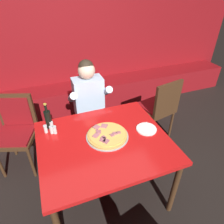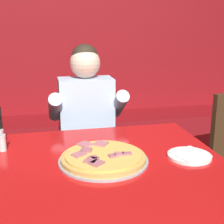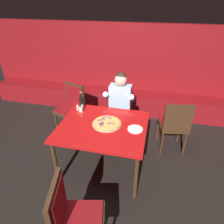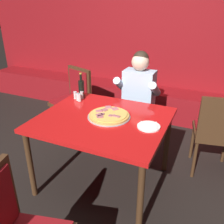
{
  "view_description": "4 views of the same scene",
  "coord_description": "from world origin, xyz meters",
  "px_view_note": "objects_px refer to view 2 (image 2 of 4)",
  "views": [
    {
      "loc": [
        -0.44,
        -1.37,
        2.1
      ],
      "look_at": [
        0.19,
        0.27,
        0.89
      ],
      "focal_mm": 32.0,
      "sensor_mm": 36.0,
      "label": 1
    },
    {
      "loc": [
        -0.2,
        -1.28,
        1.39
      ],
      "look_at": [
        0.14,
        0.27,
        0.95
      ],
      "focal_mm": 50.0,
      "sensor_mm": 36.0,
      "label": 2
    },
    {
      "loc": [
        0.67,
        -2.26,
        2.38
      ],
      "look_at": [
        0.13,
        0.02,
        1.0
      ],
      "focal_mm": 32.0,
      "sensor_mm": 36.0,
      "label": 3
    },
    {
      "loc": [
        0.97,
        -1.95,
        1.86
      ],
      "look_at": [
        0.02,
        0.18,
        0.77
      ],
      "focal_mm": 40.0,
      "sensor_mm": 36.0,
      "label": 4
    }
  ],
  "objects_px": {
    "main_dining_table": "(95,182)",
    "plate_white_paper": "(189,155)",
    "dining_chair_near_left": "(223,143)",
    "pizza": "(103,158)",
    "shaker_parmesan": "(3,144)",
    "shaker_black_pepper": "(0,138)",
    "diner_seated_blue_shirt": "(88,127)"
  },
  "relations": [
    {
      "from": "main_dining_table",
      "to": "plate_white_paper",
      "type": "relative_size",
      "value": 5.91
    },
    {
      "from": "dining_chair_near_left",
      "to": "main_dining_table",
      "type": "bearing_deg",
      "value": -149.28
    },
    {
      "from": "main_dining_table",
      "to": "plate_white_paper",
      "type": "xyz_separation_m",
      "value": [
        0.46,
        0.0,
        0.09
      ]
    },
    {
      "from": "dining_chair_near_left",
      "to": "plate_white_paper",
      "type": "bearing_deg",
      "value": -133.19
    },
    {
      "from": "pizza",
      "to": "dining_chair_near_left",
      "type": "distance_m",
      "value": 1.17
    },
    {
      "from": "main_dining_table",
      "to": "shaker_parmesan",
      "type": "bearing_deg",
      "value": 146.99
    },
    {
      "from": "shaker_black_pepper",
      "to": "dining_chair_near_left",
      "type": "height_order",
      "value": "dining_chair_near_left"
    },
    {
      "from": "main_dining_table",
      "to": "shaker_parmesan",
      "type": "xyz_separation_m",
      "value": [
        -0.42,
        0.28,
        0.12
      ]
    },
    {
      "from": "pizza",
      "to": "shaker_black_pepper",
      "type": "relative_size",
      "value": 4.88
    },
    {
      "from": "shaker_black_pepper",
      "to": "main_dining_table",
      "type": "bearing_deg",
      "value": -39.02
    },
    {
      "from": "main_dining_table",
      "to": "dining_chair_near_left",
      "type": "relative_size",
      "value": 1.27
    },
    {
      "from": "main_dining_table",
      "to": "diner_seated_blue_shirt",
      "type": "bearing_deg",
      "value": 84.12
    },
    {
      "from": "plate_white_paper",
      "to": "shaker_black_pepper",
      "type": "bearing_deg",
      "value": 158.46
    },
    {
      "from": "plate_white_paper",
      "to": "shaker_parmesan",
      "type": "height_order",
      "value": "shaker_parmesan"
    },
    {
      "from": "main_dining_table",
      "to": "dining_chair_near_left",
      "type": "height_order",
      "value": "dining_chair_near_left"
    },
    {
      "from": "shaker_parmesan",
      "to": "main_dining_table",
      "type": "bearing_deg",
      "value": -33.01
    },
    {
      "from": "pizza",
      "to": "shaker_parmesan",
      "type": "relative_size",
      "value": 4.88
    },
    {
      "from": "pizza",
      "to": "shaker_black_pepper",
      "type": "distance_m",
      "value": 0.59
    },
    {
      "from": "plate_white_paper",
      "to": "shaker_parmesan",
      "type": "xyz_separation_m",
      "value": [
        -0.89,
        0.27,
        0.03
      ]
    },
    {
      "from": "main_dining_table",
      "to": "diner_seated_blue_shirt",
      "type": "xyz_separation_m",
      "value": [
        0.08,
        0.78,
        0.0
      ]
    },
    {
      "from": "shaker_parmesan",
      "to": "dining_chair_near_left",
      "type": "relative_size",
      "value": 0.09
    },
    {
      "from": "diner_seated_blue_shirt",
      "to": "pizza",
      "type": "bearing_deg",
      "value": -92.56
    },
    {
      "from": "shaker_parmesan",
      "to": "diner_seated_blue_shirt",
      "type": "distance_m",
      "value": 0.72
    },
    {
      "from": "main_dining_table",
      "to": "shaker_parmesan",
      "type": "height_order",
      "value": "shaker_parmesan"
    },
    {
      "from": "pizza",
      "to": "diner_seated_blue_shirt",
      "type": "distance_m",
      "value": 0.75
    },
    {
      "from": "main_dining_table",
      "to": "shaker_black_pepper",
      "type": "xyz_separation_m",
      "value": [
        -0.44,
        0.36,
        0.12
      ]
    },
    {
      "from": "shaker_black_pepper",
      "to": "diner_seated_blue_shirt",
      "type": "height_order",
      "value": "diner_seated_blue_shirt"
    },
    {
      "from": "plate_white_paper",
      "to": "shaker_parmesan",
      "type": "distance_m",
      "value": 0.93
    },
    {
      "from": "shaker_black_pepper",
      "to": "diner_seated_blue_shirt",
      "type": "distance_m",
      "value": 0.68
    },
    {
      "from": "plate_white_paper",
      "to": "diner_seated_blue_shirt",
      "type": "height_order",
      "value": "diner_seated_blue_shirt"
    },
    {
      "from": "pizza",
      "to": "diner_seated_blue_shirt",
      "type": "relative_size",
      "value": 0.33
    },
    {
      "from": "plate_white_paper",
      "to": "diner_seated_blue_shirt",
      "type": "xyz_separation_m",
      "value": [
        -0.38,
        0.78,
        -0.08
      ]
    }
  ]
}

